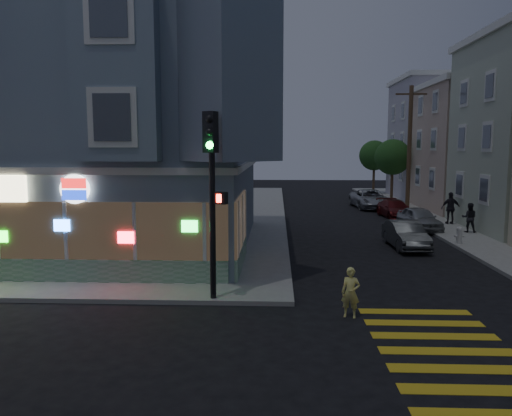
# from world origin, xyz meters

# --- Properties ---
(ground) EXTENTS (120.00, 120.00, 0.00)m
(ground) POSITION_xyz_m (0.00, 0.00, 0.00)
(ground) COLOR black
(ground) RESTS_ON ground
(sidewalk_nw) EXTENTS (33.00, 42.00, 0.15)m
(sidewalk_nw) POSITION_xyz_m (-13.50, 23.00, 0.07)
(sidewalk_nw) COLOR gray
(sidewalk_nw) RESTS_ON ground
(corner_building) EXTENTS (14.60, 14.60, 11.40)m
(corner_building) POSITION_xyz_m (-6.00, 10.98, 5.82)
(corner_building) COLOR slate
(corner_building) RESTS_ON sidewalk_nw
(row_house_c) EXTENTS (12.00, 8.60, 9.00)m
(row_house_c) POSITION_xyz_m (19.50, 25.00, 4.65)
(row_house_c) COLOR tan
(row_house_c) RESTS_ON sidewalk_ne
(row_house_d) EXTENTS (12.00, 8.60, 10.50)m
(row_house_d) POSITION_xyz_m (19.50, 34.00, 5.40)
(row_house_d) COLOR #A8A3B3
(row_house_d) RESTS_ON sidewalk_ne
(utility_pole) EXTENTS (2.20, 0.30, 9.00)m
(utility_pole) POSITION_xyz_m (12.00, 24.00, 4.80)
(utility_pole) COLOR #4C3826
(utility_pole) RESTS_ON sidewalk_ne
(street_tree_near) EXTENTS (3.00, 3.00, 5.30)m
(street_tree_near) POSITION_xyz_m (12.20, 30.00, 3.94)
(street_tree_near) COLOR #4C3826
(street_tree_near) RESTS_ON sidewalk_ne
(street_tree_far) EXTENTS (3.00, 3.00, 5.30)m
(street_tree_far) POSITION_xyz_m (12.20, 38.00, 3.94)
(street_tree_far) COLOR #4C3826
(street_tree_far) RESTS_ON sidewalk_ne
(running_child) EXTENTS (0.60, 0.47, 1.44)m
(running_child) POSITION_xyz_m (4.55, 1.13, 0.72)
(running_child) COLOR #F2EA7B
(running_child) RESTS_ON ground
(pedestrian_a) EXTENTS (0.93, 0.82, 1.62)m
(pedestrian_a) POSITION_xyz_m (13.00, 14.82, 0.96)
(pedestrian_a) COLOR black
(pedestrian_a) RESTS_ON sidewalk_ne
(pedestrian_b) EXTENTS (1.15, 0.50, 1.94)m
(pedestrian_b) POSITION_xyz_m (13.00, 17.78, 1.12)
(pedestrian_b) COLOR black
(pedestrian_b) RESTS_ON sidewalk_ne
(parked_car_a) EXTENTS (2.03, 4.12, 1.35)m
(parked_car_a) POSITION_xyz_m (10.70, 16.22, 0.68)
(parked_car_a) COLOR #95999C
(parked_car_a) RESTS_ON ground
(parked_car_b) EXTENTS (1.52, 3.97, 1.29)m
(parked_car_b) POSITION_xyz_m (8.60, 11.02, 0.65)
(parked_car_b) COLOR #3C3F41
(parked_car_b) RESTS_ON ground
(parked_car_c) EXTENTS (2.06, 4.26, 1.20)m
(parked_car_c) POSITION_xyz_m (10.51, 21.42, 0.60)
(parked_car_c) COLOR #5B1416
(parked_car_c) RESTS_ON ground
(parked_car_d) EXTENTS (2.84, 5.45, 1.47)m
(parked_car_d) POSITION_xyz_m (9.80, 26.62, 0.73)
(parked_car_d) COLOR #A2A5AC
(parked_car_d) RESTS_ON ground
(traffic_signal) EXTENTS (0.73, 0.64, 5.73)m
(traffic_signal) POSITION_xyz_m (0.51, 2.16, 4.02)
(traffic_signal) COLOR black
(traffic_signal) RESTS_ON sidewalk_nw
(fire_hydrant) EXTENTS (0.48, 0.28, 0.83)m
(fire_hydrant) POSITION_xyz_m (11.30, 11.51, 0.59)
(fire_hydrant) COLOR silver
(fire_hydrant) RESTS_ON sidewalk_ne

